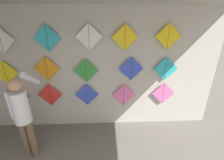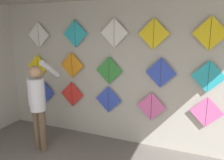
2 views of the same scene
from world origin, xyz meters
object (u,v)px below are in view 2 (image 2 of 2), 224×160
Objects in this scene: kite_5 at (38,67)px; kite_11 at (75,34)px; kite_2 at (108,99)px; kite_9 at (208,77)px; kite_3 at (151,107)px; kite_12 at (114,33)px; kite_7 at (109,71)px; kite_13 at (154,34)px; kite_8 at (161,73)px; kite_1 at (72,94)px; kite_4 at (206,112)px; kite_0 at (44,93)px; kite_6 at (72,65)px; kite_10 at (39,35)px; shopkeeper at (38,101)px; kite_14 at (210,33)px.

kite_11 is at bearing 0.00° from kite_5.
kite_9 is (1.81, 0.00, 0.62)m from kite_2.
kite_3 is 1.55m from kite_12.
kite_2 is at bearing 180.00° from kite_7.
kite_7 is 1.11m from kite_13.
kite_3 is at bearing 0.00° from kite_5.
kite_8 is 1.00× the size of kite_9.
kite_4 is (2.70, 0.00, -0.02)m from kite_1.
kite_3 is (2.49, 0.00, 0.01)m from kite_0.
kite_6 reaches higher than kite_5.
kite_4 is 1.00× the size of kite_7.
kite_0 is 1.61m from kite_11.
kite_10 is at bearing 180.00° from kite_11.
kite_4 is 3.61m from kite_5.
kite_3 is (1.92, 0.86, -0.14)m from shopkeeper.
kite_8 is (2.06, 0.86, 0.52)m from shopkeeper.
kite_12 is 1.65m from kite_14.
kite_11 is (-2.53, 0.00, 0.68)m from kite_9.
kite_2 is 2.22m from kite_14.
kite_11 is (0.92, 0.00, 0.03)m from kite_10.
kite_12 is at bearing 180.00° from kite_8.
kite_6 is (-2.67, 0.00, 0.66)m from kite_4.
kite_11 is at bearing 180.00° from kite_2.
kite_9 is 1.00× the size of kite_14.
kite_7 is at bearing 180.00° from kite_9.
kite_12 is at bearing 0.00° from kite_2.
kite_2 is at bearing 0.00° from kite_10.
kite_13 is (-0.97, 0.00, 1.32)m from kite_4.
kite_10 is (-1.66, 0.00, 0.67)m from kite_7.
kite_10 is (0.09, 0.00, 0.70)m from kite_5.
kite_1 is 1.00× the size of kite_10.
kite_3 is 1.34m from kite_13.
kite_3 is 1.00× the size of kite_14.
kite_8 is at bearing 0.00° from kite_1.
kite_6 is (0.21, 0.86, 0.54)m from shopkeeper.
kite_9 is at bearing 0.01° from kite_0.
kite_12 is at bearing 0.00° from kite_10.
kite_0 is 1.25× the size of kite_13.
kite_1 is at bearing 180.00° from kite_3.
kite_4 reaches higher than kite_3.
kite_0 is at bearing -0.32° from kite_5.
kite_0 is 1.75m from kite_7.
kite_2 reaches higher than kite_4.
kite_7 reaches higher than kite_4.
kite_11 is 1.00× the size of kite_13.
kite_1 is 1.00× the size of kite_8.
kite_12 reaches higher than shopkeeper.
kite_12 is at bearing 180.00° from kite_13.
kite_14 reaches higher than kite_5.
kite_3 is 1.00× the size of kite_13.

